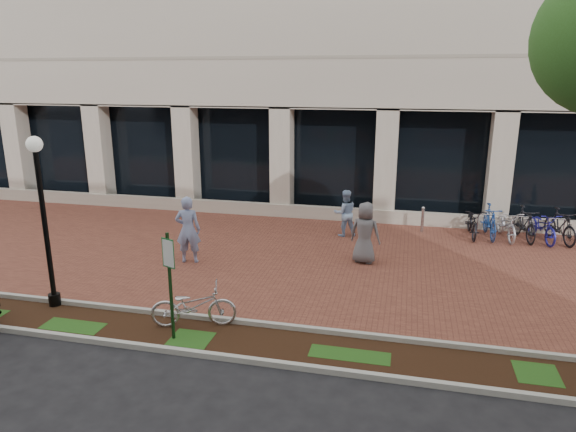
% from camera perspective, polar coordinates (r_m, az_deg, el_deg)
% --- Properties ---
extents(ground, '(120.00, 120.00, 0.00)m').
position_cam_1_polar(ground, '(15.61, 2.18, -4.77)').
color(ground, black).
rests_on(ground, ground).
extents(brick_plaza, '(40.00, 9.00, 0.01)m').
position_cam_1_polar(brick_plaza, '(15.61, 2.18, -4.75)').
color(brick_plaza, brown).
rests_on(brick_plaza, ground).
extents(planting_strip, '(40.00, 1.50, 0.01)m').
position_cam_1_polar(planting_strip, '(10.96, -3.26, -13.97)').
color(planting_strip, black).
rests_on(planting_strip, ground).
extents(curb_plaza_side, '(40.00, 0.12, 0.12)m').
position_cam_1_polar(curb_plaza_side, '(11.57, -2.20, -11.97)').
color(curb_plaza_side, '#A3A39A').
rests_on(curb_plaza_side, ground).
extents(curb_street_side, '(40.00, 0.12, 0.12)m').
position_cam_1_polar(curb_street_side, '(10.31, -4.48, -15.68)').
color(curb_street_side, '#A3A39A').
rests_on(curb_street_side, ground).
extents(parking_sign, '(0.34, 0.07, 2.35)m').
position_cam_1_polar(parking_sign, '(10.75, -13.06, -6.16)').
color(parking_sign, '#123314').
rests_on(parking_sign, ground).
extents(lamppost, '(0.36, 0.36, 4.08)m').
position_cam_1_polar(lamppost, '(13.06, -25.53, 0.28)').
color(lamppost, black).
rests_on(lamppost, ground).
extents(locked_bicycle, '(1.99, 1.19, 0.99)m').
position_cam_1_polar(locked_bicycle, '(11.61, -10.44, -9.76)').
color(locked_bicycle, '#BCBDC1').
rests_on(locked_bicycle, ground).
extents(pedestrian_left, '(0.82, 0.62, 2.01)m').
position_cam_1_polar(pedestrian_left, '(15.31, -11.05, -1.51)').
color(pedestrian_left, '#7B8BB8').
rests_on(pedestrian_left, ground).
extents(pedestrian_mid, '(0.95, 0.85, 1.62)m').
position_cam_1_polar(pedestrian_mid, '(17.68, 6.35, 0.33)').
color(pedestrian_mid, '#8FADD5').
rests_on(pedestrian_mid, ground).
extents(pedestrian_right, '(1.00, 0.75, 1.84)m').
position_cam_1_polar(pedestrian_right, '(15.19, 8.55, -1.86)').
color(pedestrian_right, '#5A5A5E').
rests_on(pedestrian_right, ground).
extents(bollard, '(0.12, 0.12, 0.94)m').
position_cam_1_polar(bollard, '(18.69, 14.72, -0.33)').
color(bollard, '#B0B1B5').
rests_on(bollard, ground).
extents(bike_rack_cluster, '(3.62, 2.05, 1.13)m').
position_cam_1_polar(bike_rack_cluster, '(18.90, 23.90, -0.81)').
color(bike_rack_cluster, black).
rests_on(bike_rack_cluster, ground).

